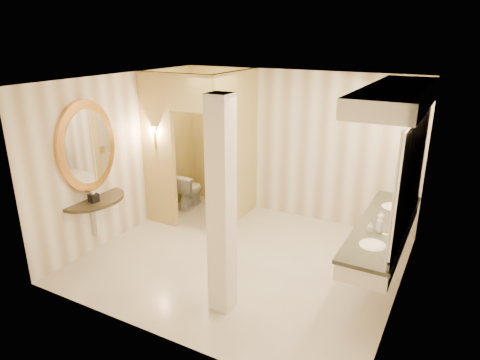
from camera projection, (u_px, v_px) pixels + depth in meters
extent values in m
plane|color=silver|center=(242.00, 259.00, 6.59)|extent=(4.50, 4.50, 0.00)
plane|color=white|center=(242.00, 81.00, 5.70)|extent=(4.50, 4.50, 0.00)
cube|color=white|center=(294.00, 146.00, 7.80)|extent=(4.50, 0.02, 2.70)
cube|color=white|center=(152.00, 230.00, 4.48)|extent=(4.50, 0.02, 2.70)
cube|color=white|center=(124.00, 156.00, 7.16)|extent=(0.02, 4.00, 2.70)
cube|color=white|center=(407.00, 205.00, 5.13)|extent=(0.02, 4.00, 2.70)
cube|color=#E6CB78|center=(236.00, 150.00, 7.54)|extent=(0.10, 1.50, 2.70)
cube|color=#E6CB78|center=(158.00, 151.00, 7.43)|extent=(0.65, 0.10, 2.70)
cube|color=#E6CB78|center=(190.00, 93.00, 6.75)|extent=(0.80, 0.10, 0.60)
cube|color=white|center=(224.00, 171.00, 7.37)|extent=(0.13, 0.80, 2.10)
cylinder|color=gold|center=(155.00, 141.00, 7.30)|extent=(0.03, 0.03, 0.30)
cone|color=white|center=(154.00, 130.00, 7.24)|extent=(0.14, 0.14, 0.14)
cube|color=white|center=(382.00, 233.00, 5.80)|extent=(0.60, 2.52, 0.24)
cube|color=black|center=(383.00, 225.00, 5.76)|extent=(0.64, 2.56, 0.05)
cube|color=black|center=(406.00, 225.00, 5.61)|extent=(0.03, 2.52, 0.10)
ellipsoid|color=white|center=(372.00, 248.00, 5.20)|extent=(0.40, 0.44, 0.15)
cylinder|color=gold|center=(390.00, 242.00, 5.07)|extent=(0.03, 0.03, 0.22)
ellipsoid|color=white|center=(392.00, 209.00, 6.33)|extent=(0.40, 0.44, 0.15)
cylinder|color=gold|center=(408.00, 204.00, 6.20)|extent=(0.03, 0.03, 0.22)
cube|color=white|center=(413.00, 168.00, 5.36)|extent=(0.03, 2.52, 1.40)
cube|color=white|center=(399.00, 95.00, 5.19)|extent=(0.75, 2.72, 0.22)
cylinder|color=black|center=(92.00, 199.00, 6.65)|extent=(1.08, 1.08, 0.05)
cube|color=white|center=(96.00, 217.00, 6.73)|extent=(0.10, 0.10, 0.60)
cylinder|color=gold|center=(87.00, 146.00, 6.37)|extent=(0.07, 1.08, 1.08)
cylinder|color=white|center=(88.00, 147.00, 6.35)|extent=(0.02, 0.86, 0.86)
cube|color=white|center=(222.00, 209.00, 5.02)|extent=(0.27, 0.27, 2.70)
cube|color=black|center=(94.00, 198.00, 6.47)|extent=(0.14, 0.14, 0.13)
imported|color=white|center=(189.00, 190.00, 8.47)|extent=(0.44, 0.71, 0.70)
imported|color=beige|center=(370.00, 227.00, 5.50)|extent=(0.07, 0.07, 0.12)
imported|color=silver|center=(381.00, 215.00, 5.86)|extent=(0.10, 0.10, 0.12)
imported|color=#C6B28C|center=(380.00, 224.00, 5.48)|extent=(0.11, 0.11, 0.23)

